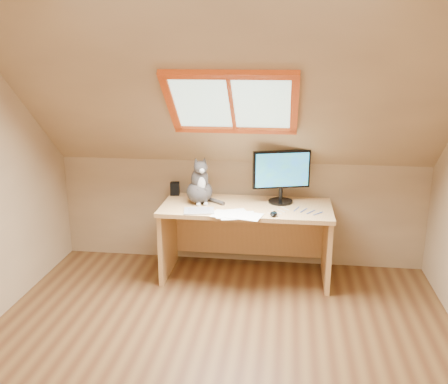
# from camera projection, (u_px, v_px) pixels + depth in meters

# --- Properties ---
(ground) EXTENTS (3.50, 3.50, 0.00)m
(ground) POSITION_uv_depth(u_px,v_px,m) (213.00, 366.00, 3.31)
(ground) COLOR brown
(ground) RESTS_ON ground
(room_shell) EXTENTS (3.52, 3.52, 2.41)m
(room_shell) POSITION_uv_depth(u_px,v_px,m) (209.00, 158.00, 2.82)
(room_shell) COLOR tan
(room_shell) RESTS_ON ground
(desk) EXTENTS (1.51, 0.66, 0.69)m
(desk) POSITION_uv_depth(u_px,v_px,m) (247.00, 226.00, 4.54)
(desk) COLOR tan
(desk) RESTS_ON ground
(monitor) EXTENTS (0.51, 0.22, 0.48)m
(monitor) POSITION_uv_depth(u_px,v_px,m) (281.00, 173.00, 4.43)
(monitor) COLOR black
(monitor) RESTS_ON desk
(cat) EXTENTS (0.32, 0.35, 0.43)m
(cat) POSITION_uv_depth(u_px,v_px,m) (200.00, 186.00, 4.46)
(cat) COLOR #47413F
(cat) RESTS_ON desk
(desk_speaker) EXTENTS (0.09, 0.09, 0.12)m
(desk_speaker) POSITION_uv_depth(u_px,v_px,m) (175.00, 189.00, 4.73)
(desk_speaker) COLOR black
(desk_speaker) RESTS_ON desk
(graphics_tablet) EXTENTS (0.29, 0.23, 0.01)m
(graphics_tablet) POSITION_uv_depth(u_px,v_px,m) (199.00, 211.00, 4.26)
(graphics_tablet) COLOR #B2B2B7
(graphics_tablet) RESTS_ON desk
(mouse) EXTENTS (0.08, 0.12, 0.03)m
(mouse) POSITION_uv_depth(u_px,v_px,m) (274.00, 214.00, 4.15)
(mouse) COLOR black
(mouse) RESTS_ON desk
(papers) EXTENTS (0.35, 0.30, 0.01)m
(papers) POSITION_uv_depth(u_px,v_px,m) (236.00, 214.00, 4.18)
(papers) COLOR white
(papers) RESTS_ON desk
(cables) EXTENTS (0.51, 0.26, 0.01)m
(cables) POSITION_uv_depth(u_px,v_px,m) (296.00, 211.00, 4.25)
(cables) COLOR silver
(cables) RESTS_ON desk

